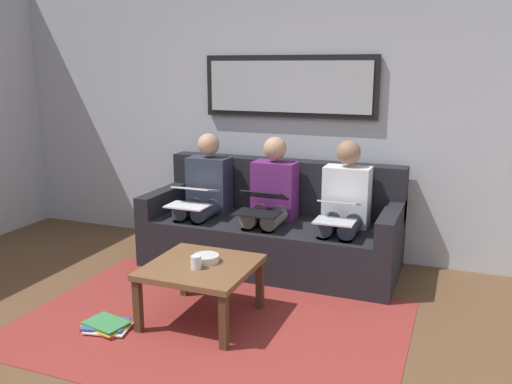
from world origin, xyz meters
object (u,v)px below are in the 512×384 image
(couch, at_px, (273,230))
(bowl, at_px, (206,258))
(coffee_table, at_px, (201,271))
(laptop_white, at_px, (192,196))
(framed_mirror, at_px, (289,87))
(person_left, at_px, (344,206))
(laptop_silver, at_px, (337,211))
(laptop_black, at_px, (261,203))
(magazine_stack, at_px, (106,326))
(person_middle, at_px, (271,199))
(person_right, at_px, (204,193))
(cup, at_px, (196,262))

(couch, bearing_deg, bowl, 86.14)
(coffee_table, bearing_deg, bowl, -101.89)
(couch, height_order, bowl, couch)
(coffee_table, bearing_deg, laptop_white, -58.81)
(framed_mirror, xyz_separation_m, person_left, (-0.64, 0.46, -0.94))
(laptop_silver, xyz_separation_m, laptop_black, (0.64, -0.01, -0.00))
(bowl, distance_m, laptop_silver, 1.13)
(framed_mirror, distance_m, magazine_stack, 2.57)
(couch, xyz_separation_m, bowl, (0.08, 1.16, 0.12))
(person_middle, distance_m, laptop_white, 0.68)
(framed_mirror, bearing_deg, laptop_white, 47.45)
(person_right, xyz_separation_m, laptop_white, (0.00, 0.24, 0.02))
(bowl, distance_m, person_left, 1.32)
(laptop_white, bearing_deg, laptop_black, -178.72)
(cup, bearing_deg, person_middle, -93.83)
(person_left, height_order, laptop_white, person_left)
(laptop_black, bearing_deg, framed_mirror, -90.00)
(coffee_table, height_order, cup, cup)
(laptop_silver, relative_size, person_right, 0.32)
(cup, bearing_deg, laptop_black, -94.69)
(cup, relative_size, person_left, 0.08)
(cup, relative_size, laptop_black, 0.23)
(person_left, relative_size, magazine_stack, 3.30)
(person_left, bearing_deg, laptop_black, 19.44)
(person_left, relative_size, person_right, 1.00)
(cup, xyz_separation_m, person_right, (0.56, -1.23, 0.15))
(cup, relative_size, laptop_white, 0.24)
(person_middle, relative_size, laptop_black, 2.87)
(laptop_black, height_order, magazine_stack, laptop_black)
(coffee_table, height_order, person_right, person_right)
(cup, relative_size, person_middle, 0.08)
(person_right, bearing_deg, framed_mirror, -144.47)
(couch, height_order, framed_mirror, framed_mirror)
(couch, xyz_separation_m, person_middle, (0.00, 0.07, 0.30))
(framed_mirror, bearing_deg, coffee_table, 86.79)
(cup, bearing_deg, couch, -93.63)
(laptop_black, height_order, person_right, person_right)
(coffee_table, xyz_separation_m, person_middle, (-0.09, -1.15, 0.25))
(framed_mirror, relative_size, laptop_silver, 4.43)
(coffee_table, relative_size, person_middle, 0.62)
(couch, distance_m, bowl, 1.17)
(couch, xyz_separation_m, cup, (0.08, 1.30, 0.14))
(coffee_table, relative_size, person_right, 0.62)
(couch, xyz_separation_m, laptop_white, (0.64, 0.31, 0.32))
(coffee_table, distance_m, bowl, 0.10)
(person_right, xyz_separation_m, magazine_stack, (-0.02, 1.52, -0.58))
(couch, distance_m, laptop_black, 0.43)
(framed_mirror, distance_m, laptop_white, 1.32)
(framed_mirror, height_order, magazine_stack, framed_mirror)
(framed_mirror, xyz_separation_m, cup, (0.08, 1.69, -1.10))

